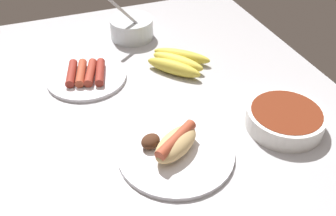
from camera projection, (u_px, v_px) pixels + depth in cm
name	position (u px, v px, depth cm)	size (l,w,h in cm)	color
ground_plane	(168.00, 113.00, 94.93)	(120.00, 90.00, 3.00)	#B2B2B7
plate_hotdog_assembled	(175.00, 149.00, 80.71)	(24.69, 24.69, 5.61)	white
banana_bunch	(178.00, 62.00, 106.97)	(19.05, 18.53, 3.83)	gold
bowl_coleslaw	(132.00, 27.00, 119.49)	(13.28, 13.88, 15.41)	silver
plate_sausages	(86.00, 76.00, 102.86)	(21.06, 21.06, 3.27)	white
bowl_chili	(285.00, 118.00, 87.14)	(17.54, 17.54, 4.50)	white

